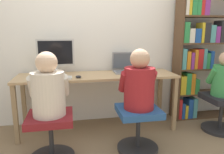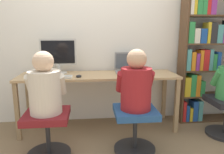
% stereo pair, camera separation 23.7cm
% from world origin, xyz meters
% --- Properties ---
extents(ground_plane, '(14.00, 14.00, 0.00)m').
position_xyz_m(ground_plane, '(0.00, 0.00, 0.00)').
color(ground_plane, '#846B4C').
extents(wall_back, '(10.00, 0.05, 2.60)m').
position_xyz_m(wall_back, '(0.00, 0.64, 1.30)').
color(wall_back, white).
rests_on(wall_back, ground_plane).
extents(desk, '(2.07, 0.57, 0.75)m').
position_xyz_m(desk, '(0.00, 0.29, 0.67)').
color(desk, tan).
rests_on(desk, ground_plane).
extents(desktop_monitor, '(0.48, 0.21, 0.46)m').
position_xyz_m(desktop_monitor, '(-0.53, 0.42, 1.00)').
color(desktop_monitor, beige).
rests_on(desktop_monitor, desk).
extents(laptop, '(0.33, 0.31, 0.27)m').
position_xyz_m(laptop, '(0.40, 0.41, 0.81)').
color(laptop, gray).
rests_on(laptop, desk).
extents(keyboard, '(0.40, 0.14, 0.03)m').
position_xyz_m(keyboard, '(-0.53, 0.11, 0.77)').
color(keyboard, silver).
rests_on(keyboard, desk).
extents(computer_mouse_by_keyboard, '(0.07, 0.09, 0.03)m').
position_xyz_m(computer_mouse_by_keyboard, '(-0.25, 0.13, 0.77)').
color(computer_mouse_by_keyboard, black).
rests_on(computer_mouse_by_keyboard, desk).
extents(office_chair_left, '(0.46, 0.46, 0.49)m').
position_xyz_m(office_chair_left, '(-0.57, -0.36, 0.29)').
color(office_chair_left, '#262628').
rests_on(office_chair_left, ground_plane).
extents(office_chair_right, '(0.46, 0.46, 0.49)m').
position_xyz_m(office_chair_right, '(0.37, -0.34, 0.29)').
color(office_chair_right, '#262628').
rests_on(office_chair_right, ground_plane).
extents(person_at_monitor, '(0.39, 0.32, 0.64)m').
position_xyz_m(person_at_monitor, '(-0.57, -0.35, 0.76)').
color(person_at_monitor, beige).
rests_on(person_at_monitor, office_chair_left).
extents(person_at_laptop, '(0.40, 0.33, 0.65)m').
position_xyz_m(person_at_laptop, '(0.37, -0.34, 0.77)').
color(person_at_laptop, maroon).
rests_on(person_at_laptop, office_chair_right).
extents(bookshelf, '(0.93, 0.26, 1.90)m').
position_xyz_m(bookshelf, '(1.51, 0.40, 0.96)').
color(bookshelf, '#513823').
rests_on(bookshelf, ground_plane).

